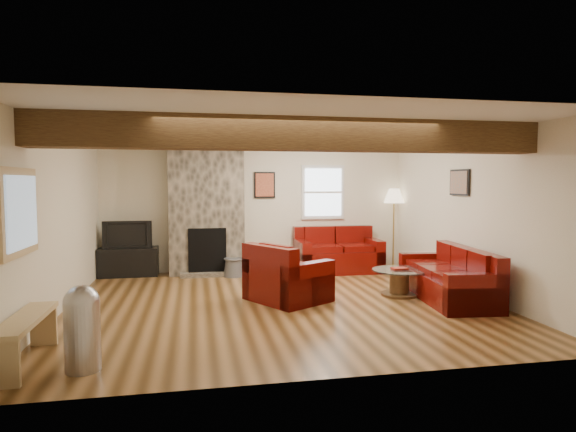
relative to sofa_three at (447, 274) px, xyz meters
name	(u,v)px	position (x,y,z in m)	size (l,w,h in m)	color
room	(281,217)	(-2.48, 0.24, 0.87)	(8.00, 8.00, 8.00)	#513415
oak_beam	(300,134)	(-2.48, -1.01, 1.93)	(6.00, 0.36, 0.38)	#321B0F
chimney_breast	(207,210)	(-3.48, 2.73, 0.84)	(1.40, 0.67, 2.50)	#37332A
back_window	(323,192)	(-1.13, 2.95, 1.17)	(0.90, 0.08, 1.10)	silver
hatch_window	(19,212)	(-5.44, -1.26, 1.07)	(0.08, 1.00, 0.90)	tan
ceiling_dome	(325,140)	(-1.58, 1.14, 2.06)	(0.40, 0.40, 0.18)	white
artwork_back	(265,185)	(-2.33, 2.95, 1.32)	(0.42, 0.06, 0.52)	black
artwork_right	(459,182)	(0.48, 0.54, 1.37)	(0.06, 0.55, 0.42)	black
sofa_three	(447,274)	(0.00, 0.00, 0.00)	(1.99, 0.83, 0.77)	#4C0605
loveseat	(338,250)	(-0.95, 2.47, 0.05)	(1.63, 0.94, 0.86)	#4C0605
armchair_red	(288,272)	(-2.35, 0.38, 0.04)	(1.05, 0.92, 0.85)	#4C0605
coffee_table	(399,282)	(-0.60, 0.35, -0.18)	(0.83, 0.83, 0.43)	#422715
tv_cabinet	(129,262)	(-4.93, 2.77, -0.12)	(1.07, 0.43, 0.53)	black
television	(128,234)	(-4.93, 2.77, 0.40)	(0.88, 0.12, 0.51)	black
floor_lamp	(394,200)	(0.32, 2.73, 1.00)	(0.42, 0.42, 1.62)	tan
pine_bench	(26,341)	(-5.31, -1.62, -0.16)	(0.29, 1.22, 0.46)	tan
pedal_bin	(82,328)	(-4.74, -1.88, 0.02)	(0.32, 0.32, 0.81)	#A6A6AB
coal_bucket	(233,267)	(-3.01, 2.36, -0.21)	(0.37, 0.37, 0.35)	slate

